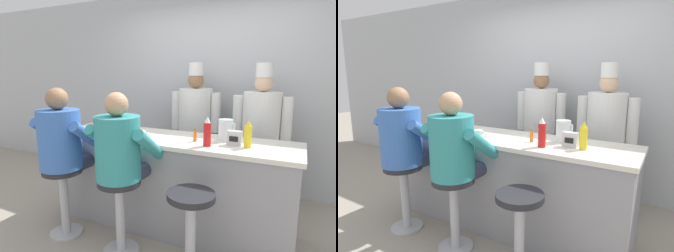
% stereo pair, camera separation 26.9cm
% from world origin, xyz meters
% --- Properties ---
extents(ground_plane, '(20.00, 20.00, 0.00)m').
position_xyz_m(ground_plane, '(0.00, 0.00, 0.00)').
color(ground_plane, '#9E9384').
extents(wall_back, '(10.00, 0.06, 2.70)m').
position_xyz_m(wall_back, '(0.00, 1.64, 1.35)').
color(wall_back, '#B2B7BC').
rests_on(wall_back, ground_plane).
extents(diner_counter, '(2.50, 0.68, 0.95)m').
position_xyz_m(diner_counter, '(0.00, 0.34, 0.48)').
color(diner_counter, gray).
rests_on(diner_counter, ground_plane).
extents(ketchup_bottle_red, '(0.07, 0.07, 0.26)m').
position_xyz_m(ketchup_bottle_red, '(0.45, 0.17, 1.07)').
color(ketchup_bottle_red, red).
rests_on(ketchup_bottle_red, diner_counter).
extents(mustard_bottle_yellow, '(0.06, 0.06, 0.24)m').
position_xyz_m(mustard_bottle_yellow, '(0.78, 0.28, 1.06)').
color(mustard_bottle_yellow, yellow).
rests_on(mustard_bottle_yellow, diner_counter).
extents(hot_sauce_bottle_orange, '(0.03, 0.03, 0.12)m').
position_xyz_m(hot_sauce_bottle_orange, '(0.30, 0.29, 1.01)').
color(hot_sauce_bottle_orange, orange).
rests_on(hot_sauce_bottle_orange, diner_counter).
extents(water_pitcher_clear, '(0.16, 0.14, 0.20)m').
position_xyz_m(water_pitcher_clear, '(0.55, 0.45, 1.05)').
color(water_pitcher_clear, silver).
rests_on(water_pitcher_clear, diner_counter).
extents(breakfast_plate, '(0.26, 0.26, 0.05)m').
position_xyz_m(breakfast_plate, '(-0.43, 0.25, 0.96)').
color(breakfast_plate, white).
rests_on(breakfast_plate, diner_counter).
extents(cereal_bowl, '(0.16, 0.16, 0.06)m').
position_xyz_m(cereal_bowl, '(-0.95, 0.40, 0.98)').
color(cereal_bowl, '#B24C47').
rests_on(cereal_bowl, diner_counter).
extents(coffee_mug_blue, '(0.13, 0.09, 0.08)m').
position_xyz_m(coffee_mug_blue, '(-0.65, 0.41, 0.99)').
color(coffee_mug_blue, '#4C7AB2').
rests_on(coffee_mug_blue, diner_counter).
extents(coffee_mug_white, '(0.14, 0.09, 0.09)m').
position_xyz_m(coffee_mug_white, '(-0.17, 0.10, 1.00)').
color(coffee_mug_white, white).
rests_on(coffee_mug_white, diner_counter).
extents(napkin_dispenser_chrome, '(0.13, 0.08, 0.13)m').
position_xyz_m(napkin_dispenser_chrome, '(0.67, 0.30, 1.02)').
color(napkin_dispenser_chrome, silver).
rests_on(napkin_dispenser_chrome, diner_counter).
extents(diner_seated_blue, '(0.60, 0.59, 1.45)m').
position_xyz_m(diner_seated_blue, '(-0.85, -0.23, 0.91)').
color(diner_seated_blue, '#B2B5BA').
rests_on(diner_seated_blue, ground_plane).
extents(diner_seated_teal, '(0.58, 0.58, 1.43)m').
position_xyz_m(diner_seated_teal, '(-0.19, -0.23, 0.90)').
color(diner_seated_teal, '#B2B5BA').
rests_on(diner_seated_teal, ground_plane).
extents(empty_stool_round, '(0.38, 0.38, 0.69)m').
position_xyz_m(empty_stool_round, '(0.48, -0.26, 0.46)').
color(empty_stool_round, '#B2B5BA').
rests_on(empty_stool_round, ground_plane).
extents(cook_in_whites_near, '(0.67, 0.43, 1.71)m').
position_xyz_m(cook_in_whites_near, '(-0.07, 1.31, 0.94)').
color(cook_in_whites_near, '#232328').
rests_on(cook_in_whites_near, ground_plane).
extents(cook_in_whites_far, '(0.66, 0.42, 1.69)m').
position_xyz_m(cook_in_whites_far, '(0.77, 1.22, 0.93)').
color(cook_in_whites_far, '#232328').
rests_on(cook_in_whites_far, ground_plane).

